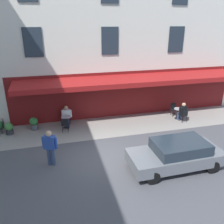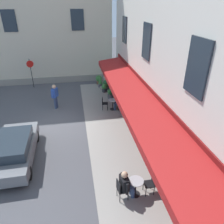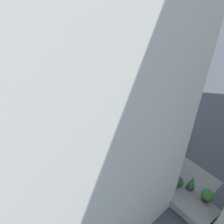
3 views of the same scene
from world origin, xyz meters
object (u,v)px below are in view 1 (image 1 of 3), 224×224
Objects in this scene: cafe_chair_black_under_awning at (174,108)px; potted_plant_mid_terrace at (34,123)px; cafe_chair_black_near_door at (65,124)px; cafe_chair_black_by_window at (67,116)px; cafe_table_mid_terrace at (66,120)px; cafe_table_near_entrance at (178,112)px; seated_patron_in_black at (182,111)px; cafe_chair_black_back_row at (184,115)px; seated_companion_in_white at (67,115)px; walking_pedestrian_in_blue at (50,145)px; parked_car_grey at (176,154)px; potted_plant_entrance_right at (9,128)px.

cafe_chair_black_under_awning is 9.62m from potted_plant_mid_terrace.
cafe_chair_black_near_door is 1.00× the size of cafe_chair_black_by_window.
cafe_chair_black_under_awning is 1.21× the size of cafe_table_mid_terrace.
potted_plant_mid_terrace is at bearing -0.25° from cafe_chair_black_under_awning.
cafe_table_near_entrance is 0.47m from seated_patron_in_black.
potted_plant_mid_terrace is (9.70, -1.30, -0.12)m from cafe_chair_black_back_row.
cafe_table_near_entrance is at bearing 171.64° from cafe_chair_black_by_window.
seated_companion_in_white is (7.57, -0.26, 0.15)m from cafe_chair_black_under_awning.
seated_companion_in_white is (7.62, -1.31, -0.01)m from seated_patron_in_black.
cafe_chair_black_near_door reaches higher than potted_plant_mid_terrace.
seated_companion_in_white is at bearing -99.97° from cafe_chair_black_near_door.
cafe_table_mid_terrace is 0.56× the size of seated_patron_in_black.
cafe_chair_black_by_window is 2.14m from potted_plant_mid_terrace.
cafe_chair_black_back_row and cafe_chair_black_under_awning have the same top height.
seated_patron_in_black is (-7.59, 1.52, 0.16)m from cafe_chair_black_by_window.
cafe_table_near_entrance is at bearing 176.37° from cafe_table_mid_terrace.
seated_patron_in_black reaches higher than potted_plant_mid_terrace.
seated_companion_in_white reaches higher than cafe_table_mid_terrace.
cafe_table_near_entrance is at bearing -157.79° from walking_pedestrian_in_blue.
seated_companion_in_white is 0.30× the size of parked_car_grey.
cafe_table_mid_terrace is at bearing -8.18° from cafe_chair_black_back_row.
seated_companion_in_white is 1.60× the size of potted_plant_mid_terrace.
potted_plant_mid_terrace is (1.98, -0.19, -0.07)m from cafe_table_mid_terrace.
cafe_table_near_entrance reaches higher than potted_plant_entrance_right.
cafe_table_near_entrance is at bearing -82.48° from seated_patron_in_black.
cafe_chair_black_near_door is (0.11, 0.62, 0.06)m from cafe_table_mid_terrace.
cafe_chair_black_by_window is at bearing -99.86° from seated_companion_in_white.
parked_car_grey is at bearing 129.20° from cafe_table_mid_terrace.
cafe_table_mid_terrace is 1.03× the size of potted_plant_entrance_right.
cafe_chair_black_back_row is 1.00× the size of cafe_chair_black_under_awning.
cafe_chair_black_by_window is at bearing -99.86° from cafe_table_mid_terrace.
potted_plant_entrance_right is (3.28, -0.53, -0.16)m from cafe_chair_black_near_door.
walking_pedestrian_in_blue is at bearing 18.39° from cafe_chair_black_back_row.
cafe_chair_black_under_awning and cafe_chair_black_by_window have the same top height.
parked_car_grey is at bearing 145.22° from potted_plant_entrance_right.
cafe_chair_black_under_awning is at bearing -117.61° from parked_car_grey.
seated_patron_in_black is at bearing 168.68° from cafe_chair_black_by_window.
cafe_chair_black_under_awning is 0.51× the size of walking_pedestrian_in_blue.
cafe_table_mid_terrace is 0.63m from cafe_chair_black_near_door.
walking_pedestrian_in_blue reaches higher than potted_plant_mid_terrace.
cafe_chair_black_back_row is 7.85m from cafe_chair_black_near_door.
cafe_chair_black_near_door and cafe_chair_black_by_window have the same top height.
cafe_chair_black_near_door is 0.68× the size of seated_patron_in_black.
cafe_chair_black_under_awning is 7.79m from cafe_chair_black_near_door.
potted_plant_mid_terrace is at bearing -41.56° from parked_car_grey.
cafe_table_near_entrance is at bearing 177.99° from potted_plant_entrance_right.
cafe_table_mid_terrace is 0.82× the size of cafe_chair_black_by_window.
cafe_chair_black_near_door is at bearing 5.68° from cafe_chair_black_under_awning.
cafe_chair_black_back_row is 7.81m from cafe_chair_black_by_window.
cafe_chair_black_by_window is at bearing -11.32° from seated_patron_in_black.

